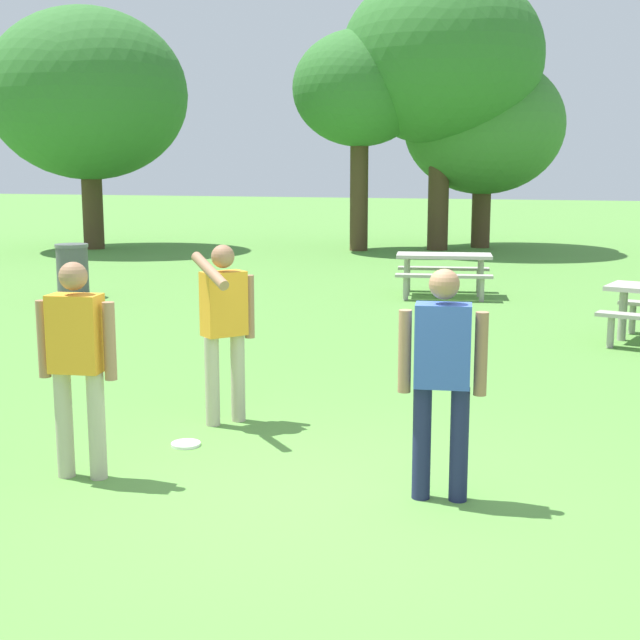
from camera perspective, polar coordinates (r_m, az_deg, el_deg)
name	(u,v)px	position (r m, az deg, el deg)	size (l,w,h in m)	color
ground_plane	(338,502)	(6.25, 1.19, -11.80)	(120.00, 120.00, 0.00)	#568E3D
person_thrower	(442,369)	(6.08, 7.99, -3.21)	(0.60, 0.28, 1.64)	#1E234C
person_catcher	(77,356)	(6.70, -15.60, -2.26)	(0.60, 0.28, 1.64)	#B7AD93
person_bystander	(225,320)	(7.88, -6.25, -0.01)	(0.51, 0.84, 1.64)	#B7AD93
frisbee	(186,444)	(7.51, -8.77, -8.02)	(0.25, 0.25, 0.03)	white
picnic_table_far	(444,265)	(16.01, 8.10, 3.56)	(1.94, 1.72, 0.77)	#B2ADA3
trash_can_beside_table	(73,270)	(16.38, -15.87, 3.14)	(0.59, 0.59, 0.96)	#515156
tree_tall_left	(88,95)	(26.06, -14.95, 14.03)	(5.57, 5.57, 6.71)	#4C3823
tree_broad_center	(360,90)	(24.75, 2.62, 14.77)	(3.71, 3.71, 6.03)	#4C3823
tree_far_right	(442,59)	(25.23, 7.95, 16.55)	(5.58, 5.58, 7.66)	#4C3823
tree_slender_mid	(484,126)	(26.04, 10.66, 12.33)	(4.59, 4.59, 5.45)	#4C3823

